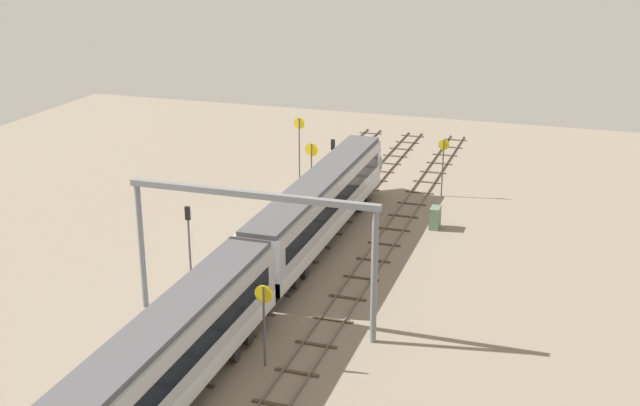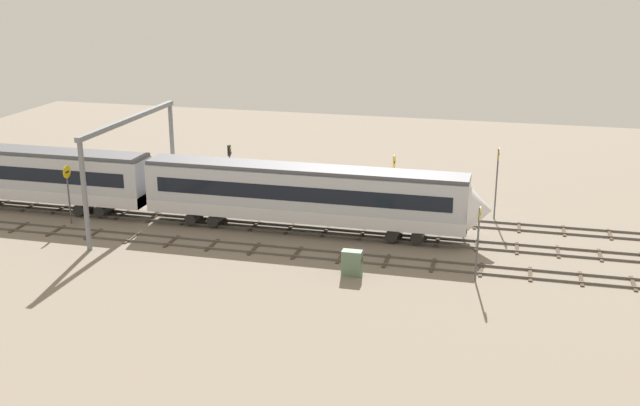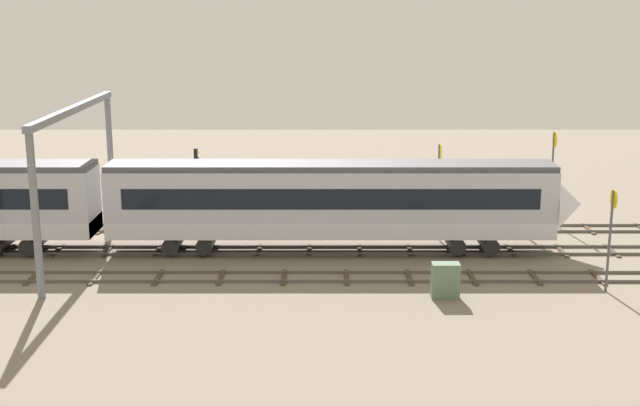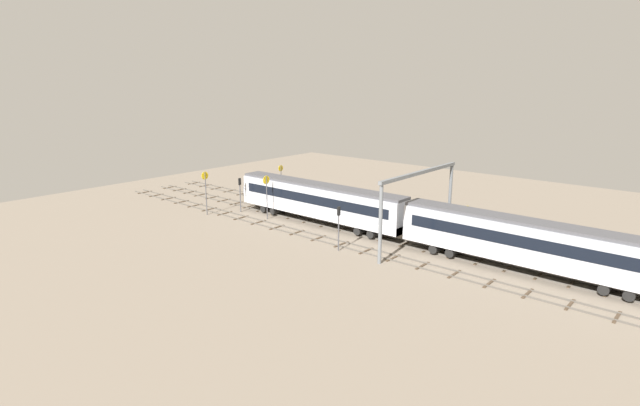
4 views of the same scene
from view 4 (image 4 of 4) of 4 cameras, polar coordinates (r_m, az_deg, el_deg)
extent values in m
plane|color=gray|center=(59.46, 2.73, -2.99)|extent=(90.93, 90.93, 0.00)
cube|color=#59544C|center=(63.58, 5.70, -1.85)|extent=(74.93, 0.07, 0.16)
cube|color=#59544C|center=(62.45, 4.94, -2.13)|extent=(74.93, 0.07, 0.16)
cube|color=#473828|center=(53.16, 29.49, -6.88)|extent=(0.24, 2.40, 0.08)
cube|color=#473828|center=(53.74, 26.24, -6.28)|extent=(0.24, 2.40, 0.08)
cube|color=#473828|center=(54.49, 23.07, -5.68)|extent=(0.24, 2.40, 0.08)
cube|color=#473828|center=(55.40, 20.00, -5.08)|extent=(0.24, 2.40, 0.08)
cube|color=#473828|center=(56.48, 17.05, -4.49)|extent=(0.24, 2.40, 0.08)
cube|color=#473828|center=(57.70, 14.21, -3.91)|extent=(0.24, 2.40, 0.08)
cube|color=#473828|center=(59.06, 11.51, -3.34)|extent=(0.24, 2.40, 0.08)
cube|color=#473828|center=(60.56, 8.94, -2.80)|extent=(0.24, 2.40, 0.08)
cube|color=#473828|center=(62.17, 6.49, -2.28)|extent=(0.24, 2.40, 0.08)
cube|color=#473828|center=(63.90, 4.18, -1.78)|extent=(0.24, 2.40, 0.08)
cube|color=#473828|center=(65.73, 1.99, -1.30)|extent=(0.24, 2.40, 0.08)
cube|color=#473828|center=(67.65, -0.07, -0.85)|extent=(0.24, 2.40, 0.08)
cube|color=#473828|center=(69.67, -2.02, -0.43)|extent=(0.24, 2.40, 0.08)
cube|color=#473828|center=(71.76, -3.86, -0.03)|extent=(0.24, 2.40, 0.08)
cube|color=#473828|center=(73.92, -5.59, 0.35)|extent=(0.24, 2.40, 0.08)
cube|color=#473828|center=(76.15, -7.22, 0.71)|extent=(0.24, 2.40, 0.08)
cube|color=#473828|center=(78.44, -8.75, 1.04)|extent=(0.24, 2.40, 0.08)
cube|color=#473828|center=(80.79, -10.20, 1.36)|extent=(0.24, 2.40, 0.08)
cube|color=#473828|center=(83.19, -11.57, 1.65)|extent=(0.24, 2.40, 0.08)
cube|color=#473828|center=(85.63, -12.86, 1.93)|extent=(0.24, 2.40, 0.08)
cube|color=#473828|center=(88.12, -14.07, 2.19)|extent=(0.24, 2.40, 0.08)
cube|color=#59544C|center=(59.98, 3.15, -2.77)|extent=(74.93, 0.07, 0.16)
cube|color=#59544C|center=(58.90, 2.30, -3.07)|extent=(74.93, 0.07, 0.16)
cube|color=#473828|center=(48.68, 29.78, -8.74)|extent=(0.24, 2.40, 0.08)
cube|color=#473828|center=(49.16, 26.60, -8.14)|extent=(0.24, 2.40, 0.08)
cube|color=#473828|center=(49.79, 23.50, -7.54)|extent=(0.24, 2.40, 0.08)
cube|color=#473828|center=(50.57, 20.49, -6.93)|extent=(0.24, 2.40, 0.08)
cube|color=#473828|center=(51.48, 17.59, -6.32)|extent=(0.24, 2.40, 0.08)
cube|color=#473828|center=(52.53, 14.81, -5.72)|extent=(0.24, 2.40, 0.08)
cube|color=#473828|center=(53.70, 12.15, -5.13)|extent=(0.24, 2.40, 0.08)
cube|color=#473828|center=(54.98, 9.61, -4.55)|extent=(0.24, 2.40, 0.08)
cube|color=#473828|center=(56.37, 7.19, -4.00)|extent=(0.24, 2.40, 0.08)
cube|color=#473828|center=(57.86, 4.90, -3.47)|extent=(0.24, 2.40, 0.08)
cube|color=#473828|center=(59.45, 2.73, -2.96)|extent=(0.24, 2.40, 0.08)
cube|color=#473828|center=(61.12, 0.68, -2.47)|extent=(0.24, 2.40, 0.08)
cube|color=#473828|center=(62.86, -1.26, -2.01)|extent=(0.24, 2.40, 0.08)
cube|color=#473828|center=(64.68, -3.10, -1.57)|extent=(0.24, 2.40, 0.08)
cube|color=#473828|center=(66.57, -4.83, -1.15)|extent=(0.24, 2.40, 0.08)
cube|color=#473828|center=(68.51, -6.46, -0.76)|extent=(0.24, 2.40, 0.08)
cube|color=#473828|center=(70.52, -8.00, -0.38)|extent=(0.24, 2.40, 0.08)
cube|color=#473828|center=(72.57, -9.45, -0.03)|extent=(0.24, 2.40, 0.08)
cube|color=#473828|center=(74.67, -10.83, 0.30)|extent=(0.24, 2.40, 0.08)
cube|color=#473828|center=(76.81, -12.12, 0.62)|extent=(0.24, 2.40, 0.08)
cube|color=#473828|center=(78.99, -13.35, 0.91)|extent=(0.24, 2.40, 0.08)
cube|color=#473828|center=(81.21, -14.51, 1.19)|extent=(0.24, 2.40, 0.08)
cube|color=#473828|center=(83.46, -15.61, 1.46)|extent=(0.24, 2.40, 0.08)
cube|color=#473828|center=(85.74, -16.65, 1.71)|extent=(0.24, 2.40, 0.08)
cube|color=#59544C|center=(56.54, 0.29, -3.79)|extent=(74.93, 0.07, 0.16)
cube|color=#59544C|center=(55.50, -0.68, -4.13)|extent=(74.93, 0.07, 0.16)
cube|color=#473828|center=(44.21, 30.57, -11.06)|extent=(0.24, 2.40, 0.08)
cube|color=#473828|center=(44.73, 26.44, -10.27)|extent=(0.24, 2.40, 0.08)
cube|color=#473828|center=(45.49, 22.43, -9.45)|extent=(0.24, 2.40, 0.08)
cube|color=#473828|center=(46.46, 18.60, -8.61)|extent=(0.24, 2.40, 0.08)
cube|color=#473828|center=(47.63, 14.95, -7.78)|extent=(0.24, 2.40, 0.08)
cube|color=#473828|center=(48.99, 11.51, -6.97)|extent=(0.24, 2.40, 0.08)
cube|color=#473828|center=(50.53, 8.28, -6.17)|extent=(0.24, 2.40, 0.08)
cube|color=#473828|center=(52.22, 5.25, -5.41)|extent=(0.24, 2.40, 0.08)
cube|color=#473828|center=(54.06, 2.43, -4.69)|extent=(0.24, 2.40, 0.08)
cube|color=#473828|center=(56.03, -0.19, -4.00)|extent=(0.24, 2.40, 0.08)
cube|color=#473828|center=(58.11, -2.63, -3.36)|extent=(0.24, 2.40, 0.08)
cube|color=#473828|center=(60.30, -4.89, -2.75)|extent=(0.24, 2.40, 0.08)
cube|color=#473828|center=(62.58, -6.99, -2.18)|extent=(0.24, 2.40, 0.08)
cube|color=#473828|center=(64.94, -8.93, -1.66)|extent=(0.24, 2.40, 0.08)
cube|color=#473828|center=(67.38, -10.74, -1.16)|extent=(0.24, 2.40, 0.08)
cube|color=#473828|center=(69.89, -12.41, -0.71)|extent=(0.24, 2.40, 0.08)
cube|color=#473828|center=(72.45, -13.97, -0.28)|extent=(0.24, 2.40, 0.08)
cube|color=#473828|center=(75.07, -15.43, 0.12)|extent=(0.24, 2.40, 0.08)
cube|color=#473828|center=(77.74, -16.78, 0.49)|extent=(0.24, 2.40, 0.08)
cube|color=#473828|center=(80.45, -18.04, 0.83)|extent=(0.24, 2.40, 0.08)
cube|color=#473828|center=(83.20, -19.22, 1.16)|extent=(0.24, 2.40, 0.08)
cube|color=#B7BCC6|center=(61.12, -0.15, 0.27)|extent=(24.00, 2.90, 3.60)
cube|color=silver|center=(61.45, -0.15, -0.96)|extent=(24.00, 2.94, 0.90)
cube|color=#4C4C51|center=(60.69, -0.15, 2.06)|extent=(24.00, 2.50, 0.30)
cube|color=black|center=(62.10, 0.73, 0.89)|extent=(22.00, 0.04, 1.10)
cube|color=black|center=(59.95, -1.06, 0.42)|extent=(22.00, 0.04, 1.10)
cylinder|color=black|center=(56.68, 6.44, -3.27)|extent=(0.90, 2.70, 0.90)
cylinder|color=black|center=(57.66, 4.96, -2.94)|extent=(0.90, 2.70, 0.90)
cylinder|color=black|center=(66.16, -4.60, -0.73)|extent=(0.90, 2.70, 0.90)
cylinder|color=black|center=(67.41, -5.68, -0.48)|extent=(0.90, 2.70, 0.90)
cube|color=#B7BCC6|center=(49.25, 22.33, -4.17)|extent=(24.00, 2.90, 3.60)
cube|color=silver|center=(49.66, 22.18, -5.65)|extent=(24.00, 2.94, 0.90)
cube|color=#4C4C51|center=(48.72, 22.53, -1.99)|extent=(24.00, 2.50, 0.30)
cube|color=black|center=(50.47, 22.91, -3.29)|extent=(22.00, 0.04, 1.10)
cube|color=black|center=(47.80, 21.81, -4.11)|extent=(22.00, 0.04, 1.10)
cylinder|color=black|center=(48.26, 31.83, -8.47)|extent=(0.90, 2.70, 0.90)
cylinder|color=black|center=(48.49, 29.73, -8.09)|extent=(0.90, 2.70, 0.90)
cylinder|color=black|center=(52.26, 15.05, -5.17)|extent=(0.90, 2.70, 0.90)
cylinder|color=black|center=(53.00, 13.30, -4.79)|extent=(0.90, 2.70, 0.90)
cone|color=silver|center=(69.98, -8.12, 1.72)|extent=(1.60, 3.24, 3.24)
cylinder|color=slate|center=(59.78, 14.48, 0.49)|extent=(0.36, 0.36, 7.72)
cylinder|color=slate|center=(47.78, 6.85, -2.48)|extent=(0.36, 0.36, 7.72)
cube|color=slate|center=(52.79, 11.30, 3.41)|extent=(0.40, 14.82, 0.35)
cylinder|color=#4C4C51|center=(74.54, -4.42, 2.39)|extent=(0.12, 0.12, 4.91)
cylinder|color=yellow|center=(74.19, -4.47, 3.94)|extent=(0.05, 0.90, 0.90)
cube|color=black|center=(74.21, -4.49, 3.95)|extent=(0.02, 0.40, 0.12)
cylinder|color=#4C4C51|center=(63.38, -6.03, 0.59)|extent=(0.12, 0.12, 5.52)
cylinder|color=yellow|center=(62.93, -6.11, 2.61)|extent=(0.05, 1.07, 1.07)
cube|color=black|center=(62.95, -6.13, 2.61)|extent=(0.02, 0.48, 0.12)
cylinder|color=#4C4C51|center=(66.70, -12.78, 1.04)|extent=(0.12, 0.12, 5.64)
cylinder|color=yellow|center=(66.26, -12.90, 3.04)|extent=(0.05, 1.02, 1.02)
cube|color=black|center=(66.29, -12.92, 3.04)|extent=(0.02, 0.46, 0.12)
cylinder|color=#4C4C51|center=(54.27, 16.21, -2.69)|extent=(0.12, 0.12, 4.56)
cylinder|color=yellow|center=(53.81, 16.30, -0.80)|extent=(0.05, 0.98, 0.98)
cube|color=black|center=(53.82, 16.27, -0.80)|extent=(0.02, 0.44, 0.12)
cylinder|color=#4C4C51|center=(51.63, 2.11, -3.43)|extent=(0.14, 0.14, 3.78)
cube|color=black|center=(50.98, 2.14, -0.92)|extent=(0.20, 0.32, 0.90)
sphere|color=yellow|center=(51.00, 2.04, -0.68)|extent=(0.20, 0.20, 0.20)
sphere|color=#262626|center=(51.10, 2.04, -1.11)|extent=(0.20, 0.20, 0.20)
cylinder|color=#4C4C51|center=(67.53, -9.01, 0.52)|extent=(0.14, 0.14, 3.68)
cube|color=black|center=(67.05, -9.08, 2.42)|extent=(0.20, 0.32, 0.90)
sphere|color=red|center=(67.09, -9.15, 2.60)|extent=(0.20, 0.20, 0.20)
sphere|color=#262626|center=(67.17, -9.14, 2.27)|extent=(0.20, 0.20, 0.20)
cube|color=#597259|center=(70.41, 0.60, 0.40)|extent=(1.29, 0.70, 1.67)
cube|color=#333333|center=(70.76, 0.19, 0.68)|extent=(0.02, 0.49, 0.24)
camera|label=1|loc=(64.23, 55.32, 12.57)|focal=46.31mm
camera|label=2|loc=(110.98, 12.36, 14.59)|focal=43.24mm
camera|label=3|loc=(97.68, 17.89, 10.97)|focal=47.76mm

